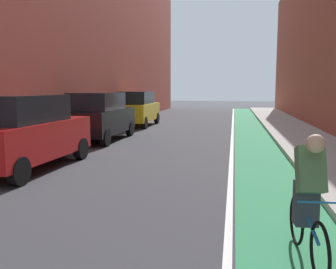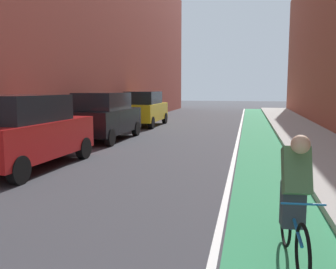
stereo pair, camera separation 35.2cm
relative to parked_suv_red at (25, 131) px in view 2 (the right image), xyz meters
name	(u,v)px [view 2 (the right image)]	position (x,y,z in m)	size (l,w,h in m)	color
ground_plane	(182,138)	(3.06, 7.06, -1.02)	(97.52, 97.52, 0.00)	#38383D
bike_lane_paint	(258,134)	(6.36, 9.06, -1.02)	(1.60, 44.33, 0.00)	#2D8451
lane_divider_stripe	(239,134)	(5.46, 9.06, -1.01)	(0.12, 44.33, 0.00)	white
sidewalk_right	(305,134)	(8.44, 9.06, -0.95)	(2.56, 44.33, 0.14)	#A8A59E
building_facade_left	(75,18)	(-2.85, 9.06, 4.66)	(3.00, 44.33, 11.36)	brown
parked_suv_red	(25,131)	(0.00, 0.00, 0.00)	(2.09, 4.33, 1.98)	red
parked_suv_black	(105,116)	(0.00, 5.67, 0.00)	(1.91, 4.32, 1.98)	black
parked_suv_yellow_cab	(144,108)	(0.00, 11.76, 0.00)	(1.88, 4.26, 1.98)	yellow
cyclist_mid	(295,196)	(6.43, -4.20, -0.16)	(0.48, 1.74, 1.63)	black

